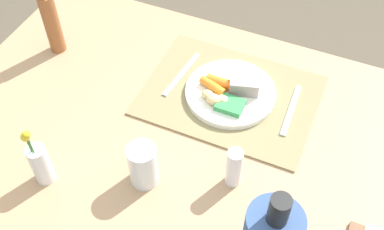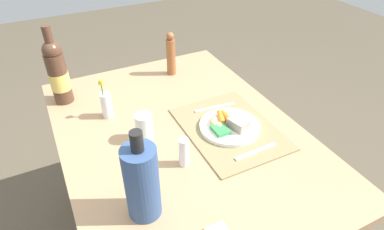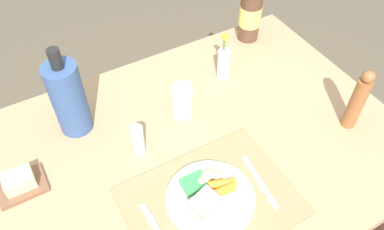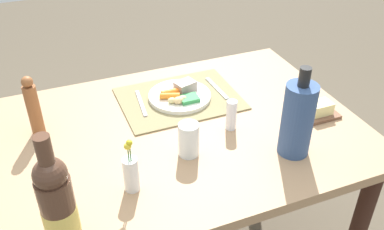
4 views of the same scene
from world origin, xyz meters
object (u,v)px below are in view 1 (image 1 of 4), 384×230
at_px(flower_vase, 40,163).
at_px(dining_table, 180,161).
at_px(dinner_plate, 230,92).
at_px(water_tumbler, 143,167).
at_px(salt_shaker, 234,168).
at_px(fork, 291,110).
at_px(pepper_mill, 51,20).
at_px(knife, 182,74).

bearing_deg(flower_vase, dining_table, -135.80).
height_order(dinner_plate, water_tumbler, water_tumbler).
bearing_deg(dining_table, salt_shaker, 158.88).
relative_size(dinner_plate, fork, 1.35).
bearing_deg(salt_shaker, pepper_mill, -19.68).
bearing_deg(dining_table, knife, -67.52).
relative_size(water_tumbler, pepper_mill, 0.52).
bearing_deg(dinner_plate, fork, -175.02).
bearing_deg(dinner_plate, dining_table, 69.30).
relative_size(knife, pepper_mill, 0.84).
bearing_deg(knife, fork, -175.11).
height_order(salt_shaker, flower_vase, flower_vase).
relative_size(dinner_plate, water_tumbler, 2.09).
bearing_deg(salt_shaker, dining_table, -21.12).
bearing_deg(knife, dining_table, 118.50).
relative_size(dinner_plate, pepper_mill, 1.09).
xyz_separation_m(salt_shaker, pepper_mill, (0.63, -0.22, 0.05)).
bearing_deg(dinner_plate, knife, -7.70).
relative_size(dining_table, water_tumbler, 10.93).
bearing_deg(knife, pepper_mill, 12.11).
relative_size(salt_shaker, pepper_mill, 0.50).
bearing_deg(water_tumbler, knife, -80.06).
bearing_deg(water_tumbler, fork, -127.25).
distance_m(knife, flower_vase, 0.46).
bearing_deg(flower_vase, salt_shaker, -157.62).
xyz_separation_m(water_tumbler, pepper_mill, (0.44, -0.30, 0.06)).
bearing_deg(fork, flower_vase, 39.93).
bearing_deg(water_tumbler, dinner_plate, -105.88).
distance_m(water_tumbler, flower_vase, 0.23).
distance_m(fork, knife, 0.31).
bearing_deg(pepper_mill, water_tumbler, 145.51).
distance_m(salt_shaker, pepper_mill, 0.67).
height_order(dining_table, pepper_mill, pepper_mill).
distance_m(fork, pepper_mill, 0.70).
height_order(dinner_plate, pepper_mill, pepper_mill).
relative_size(dinner_plate, knife, 1.30).
bearing_deg(pepper_mill, fork, -177.17).
xyz_separation_m(dinner_plate, pepper_mill, (0.53, 0.02, 0.09)).
bearing_deg(dining_table, water_tumbler, 80.63).
relative_size(knife, flower_vase, 1.02).
bearing_deg(salt_shaker, dinner_plate, -68.22).
bearing_deg(water_tumbler, salt_shaker, -157.91).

